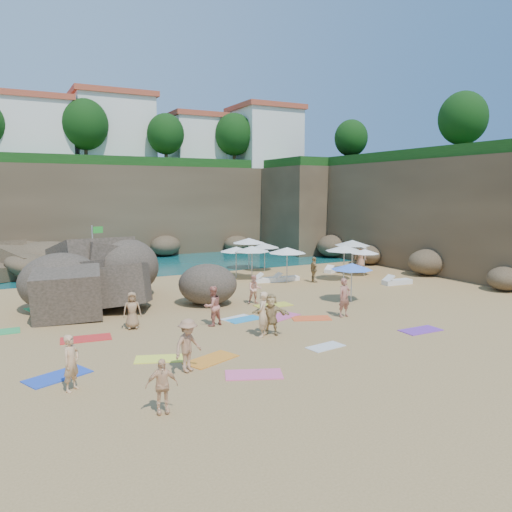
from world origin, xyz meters
name	(u,v)px	position (x,y,z in m)	size (l,w,h in m)	color
ground	(249,303)	(0.00, 0.00, 0.00)	(120.00, 120.00, 0.00)	tan
seawater	(120,247)	(0.00, 30.00, 0.00)	(120.00, 120.00, 0.00)	#0C4751
cliff_back	(151,210)	(2.00, 25.00, 4.00)	(44.00, 8.00, 8.00)	brown
cliff_right	(410,213)	(19.00, 8.00, 4.00)	(8.00, 30.00, 8.00)	brown
cliff_corner	(309,209)	(17.00, 20.00, 4.00)	(10.00, 12.00, 8.00)	brown
rock_promontory	(6,274)	(-11.00, 16.00, 0.00)	(12.00, 7.00, 2.00)	brown
clifftop_buildings	(157,135)	(2.96, 25.79, 11.24)	(28.48, 9.48, 7.00)	white
clifftop_trees	(197,129)	(4.78, 19.52, 11.26)	(35.60, 23.82, 4.40)	#11380F
rock_outcrop	(131,303)	(-5.44, 2.93, 0.00)	(8.33, 6.25, 3.33)	brown
flag_pole	(95,246)	(-6.01, 9.59, 2.34)	(0.71, 0.22, 3.67)	silver
parasol_0	(249,241)	(5.08, 10.04, 2.15)	(2.48, 2.48, 2.34)	silver
parasol_1	(236,249)	(2.76, 7.35, 1.91)	(2.20, 2.20, 2.08)	silver
parasol_2	(265,245)	(5.71, 8.74, 1.89)	(2.17, 2.17, 2.06)	silver
parasol_3	(353,245)	(11.75, 6.23, 1.82)	(2.10, 2.10, 1.98)	silver
parasol_4	(365,251)	(10.81, 3.79, 1.70)	(1.96, 1.96, 1.85)	silver
parasol_5	(252,249)	(3.33, 6.11, 2.04)	(2.35, 2.35, 2.22)	silver
parasol_7	(344,248)	(8.46, 3.01, 2.12)	(2.45, 2.45, 2.31)	silver
parasol_8	(352,243)	(10.87, 5.22, 2.15)	(2.48, 2.48, 2.35)	silver
parasol_9	(287,250)	(4.76, 4.04, 2.08)	(2.40, 2.40, 2.27)	silver
parasol_10	(352,266)	(4.89, -2.27, 1.88)	(2.17, 2.17, 2.05)	silver
lounger_0	(199,279)	(-0.01, 7.17, 0.13)	(1.69, 0.56, 0.26)	white
lounger_1	(268,280)	(3.84, 4.80, 0.15)	(1.89, 0.63, 0.29)	white
lounger_2	(286,279)	(5.03, 4.64, 0.14)	(1.77, 0.59, 0.28)	white
lounger_3	(334,270)	(9.96, 6.12, 0.13)	(1.71, 0.57, 0.27)	white
lounger_4	(357,270)	(11.38, 5.32, 0.14)	(1.78, 0.59, 0.28)	silver
lounger_5	(397,282)	(10.59, 0.38, 0.15)	(1.91, 0.64, 0.30)	silver
towel_0	(58,376)	(-10.01, -6.56, 0.02)	(1.93, 0.97, 0.03)	blue
towel_1	(254,374)	(-4.48, -9.26, 0.02)	(1.80, 0.90, 0.03)	pink
towel_2	(211,359)	(-5.13, -7.31, 0.02)	(1.86, 0.93, 0.03)	orange
towel_4	(160,359)	(-6.69, -6.41, 0.01)	(1.68, 0.84, 0.03)	#F7FF43
towel_5	(237,318)	(-1.91, -2.61, 0.01)	(1.47, 0.74, 0.03)	silver
towel_6	(421,330)	(4.03, -7.98, 0.02)	(1.76, 0.88, 0.03)	purple
towel_7	(86,339)	(-8.57, -2.76, 0.02)	(1.91, 0.95, 0.03)	red
towel_8	(244,319)	(-1.71, -2.96, 0.01)	(1.60, 0.80, 0.03)	#2793D3
towel_9	(280,317)	(-0.04, -3.32, 0.02)	(1.94, 0.97, 0.03)	#D8548E
towel_10	(311,318)	(1.09, -4.21, 0.02)	(1.75, 0.88, 0.03)	#FF5B28
towel_11	(45,307)	(-9.54, 3.80, 0.02)	(1.75, 0.88, 0.03)	#37C061
towel_12	(273,305)	(0.84, -1.14, 0.02)	(1.87, 0.93, 0.03)	yellow
towel_13	(326,347)	(-0.79, -7.96, 0.01)	(1.45, 0.73, 0.03)	silver
person_stand_0	(71,363)	(-9.75, -7.90, 0.84)	(0.61, 0.40, 1.67)	tan
person_stand_1	(213,306)	(-3.37, -3.22, 0.87)	(0.84, 0.66, 1.73)	tan
person_stand_2	(131,266)	(-3.84, 9.32, 0.97)	(1.26, 0.52, 1.95)	#F8C18C
person_stand_3	(314,270)	(6.34, 3.34, 0.82)	(0.96, 0.40, 1.64)	#A08150
person_stand_4	(361,256)	(12.90, 6.75, 0.91)	(0.89, 0.49, 1.82)	tan
person_stand_5	(51,268)	(-8.47, 11.53, 0.86)	(1.59, 0.46, 1.72)	#A86F54
person_stand_6	(262,314)	(-2.25, -5.67, 0.91)	(0.67, 0.44, 1.82)	#E6B583
person_lie_0	(188,365)	(-6.23, -8.04, 0.23)	(1.11, 1.71, 0.46)	#B07C58
person_lie_1	(162,407)	(-7.87, -10.58, 0.18)	(0.85, 1.44, 0.35)	#F6BE8C
person_lie_2	(133,324)	(-6.57, -2.14, 0.21)	(0.76, 1.55, 0.41)	#9D754E
person_lie_3	(271,329)	(-1.81, -5.61, 0.22)	(1.53, 1.65, 0.44)	tan
person_lie_4	(344,312)	(2.60, -4.66, 0.21)	(0.65, 1.77, 0.42)	#A66453
person_lie_5	(255,299)	(0.14, -0.40, 0.28)	(0.72, 1.48, 0.56)	#EEA487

